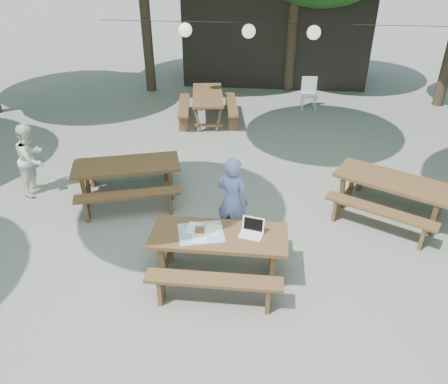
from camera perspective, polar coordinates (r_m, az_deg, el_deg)
The scene contains 12 objects.
ground at distance 7.04m, azimuth 1.53°, elevation -9.30°, with size 80.00×80.00×0.00m, color slate.
pavilion at distance 16.17m, azimuth 6.72°, elevation 19.55°, with size 6.00×3.00×2.80m, color black.
main_picnic_table at distance 6.61m, azimuth -0.64°, elevation -8.06°, with size 2.00×1.58×0.75m.
picnic_table_nw at distance 8.66m, azimuth -12.40°, elevation 1.49°, with size 2.27×2.05×0.75m.
picnic_table_ne at distance 8.49m, azimuth 20.88°, elevation -0.62°, with size 2.42×2.28×0.75m.
picnic_table_far_w at distance 12.22m, azimuth -2.14°, elevation 11.05°, with size 1.85×2.12×0.75m.
woman at distance 7.10m, azimuth 1.13°, elevation -1.12°, with size 0.57×0.37×1.55m, color #7D8EE4.
second_person at distance 9.34m, azimuth -23.80°, elevation 3.99°, with size 0.70×0.54×1.43m, color white.
plastic_chair at distance 13.39m, azimuth 10.97°, elevation 11.74°, with size 0.46×0.46×0.90m.
laptop at distance 6.37m, azimuth 3.68°, elevation -4.99°, with size 0.38×0.32×0.24m.
tabletop_clutter at distance 6.41m, azimuth -3.04°, elevation -5.26°, with size 0.77×0.70×0.08m.
paper_lanterns at distance 11.57m, azimuth 3.32°, elevation 20.25°, with size 9.00×0.34×0.38m.
Camera 1 is at (0.38, -5.36, 4.55)m, focal length 35.00 mm.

